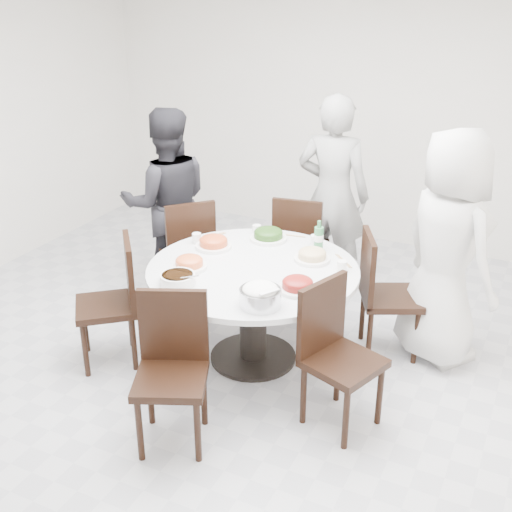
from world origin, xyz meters
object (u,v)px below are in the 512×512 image
at_px(chair_s, 171,376).
at_px(diner_middle, 333,196).
at_px(diner_left, 167,203).
at_px(dining_table, 253,314).
at_px(soup_bowl, 178,279).
at_px(diner_right, 447,249).
at_px(chair_ne, 391,295).
at_px(chair_nw, 186,249).
at_px(chair_sw, 105,303).
at_px(chair_n, 301,245).
at_px(chair_se, 344,360).
at_px(rice_bowl, 260,298).
at_px(beverage_bottle, 319,236).

bearing_deg(chair_s, diner_middle, 63.01).
bearing_deg(diner_left, dining_table, 111.08).
bearing_deg(soup_bowl, diner_right, 35.70).
bearing_deg(chair_s, diner_right, 30.01).
distance_m(chair_ne, chair_nw, 1.82).
bearing_deg(chair_sw, chair_nw, 140.12).
bearing_deg(dining_table, chair_s, -91.76).
height_order(chair_n, soup_bowl, chair_n).
distance_m(diner_right, diner_middle, 1.32).
bearing_deg(soup_bowl, dining_table, 53.07).
bearing_deg(chair_nw, chair_se, 101.45).
bearing_deg(diner_middle, chair_nw, 33.33).
xyz_separation_m(chair_s, chair_se, (0.86, 0.61, 0.00)).
relative_size(chair_n, rice_bowl, 3.60).
bearing_deg(beverage_bottle, chair_sw, -142.31).
bearing_deg(diner_middle, chair_ne, 129.95).
distance_m(chair_nw, chair_se, 2.06).
height_order(diner_right, soup_bowl, diner_right).
relative_size(chair_s, beverage_bottle, 4.02).
relative_size(chair_n, chair_s, 1.00).
xyz_separation_m(chair_n, rice_bowl, (0.37, -1.61, 0.33)).
height_order(chair_n, diner_middle, diner_middle).
relative_size(chair_nw, beverage_bottle, 4.02).
relative_size(chair_sw, beverage_bottle, 4.02).
xyz_separation_m(chair_ne, chair_se, (-0.04, -0.97, 0.00)).
xyz_separation_m(chair_se, diner_right, (0.38, 1.09, 0.39)).
bearing_deg(chair_ne, chair_se, 152.12).
relative_size(chair_sw, rice_bowl, 3.60).
height_order(dining_table, chair_nw, chair_nw).
bearing_deg(diner_right, rice_bowl, 89.38).
relative_size(chair_nw, diner_middle, 0.54).
bearing_deg(soup_bowl, chair_n, 80.91).
bearing_deg(dining_table, chair_n, 94.31).
bearing_deg(chair_ne, rice_bowl, 124.70).
xyz_separation_m(diner_middle, beverage_bottle, (0.21, -0.89, -0.01)).
bearing_deg(beverage_bottle, chair_n, 121.24).
bearing_deg(chair_n, diner_right, 151.32).
xyz_separation_m(chair_nw, soup_bowl, (0.61, -1.06, 0.31)).
height_order(chair_sw, beverage_bottle, beverage_bottle).
xyz_separation_m(diner_right, diner_middle, (-1.11, 0.72, 0.02)).
distance_m(chair_nw, beverage_bottle, 1.32).
height_order(dining_table, chair_se, chair_se).
distance_m(chair_sw, diner_left, 1.27).
bearing_deg(chair_s, chair_nw, 94.95).
distance_m(diner_middle, beverage_bottle, 0.91).
height_order(chair_s, diner_right, diner_right).
xyz_separation_m(chair_ne, chair_nw, (-1.81, 0.07, 0.00)).
relative_size(dining_table, rice_bowl, 5.69).
xyz_separation_m(chair_n, diner_left, (-1.09, -0.41, 0.35)).
height_order(diner_left, beverage_bottle, diner_left).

